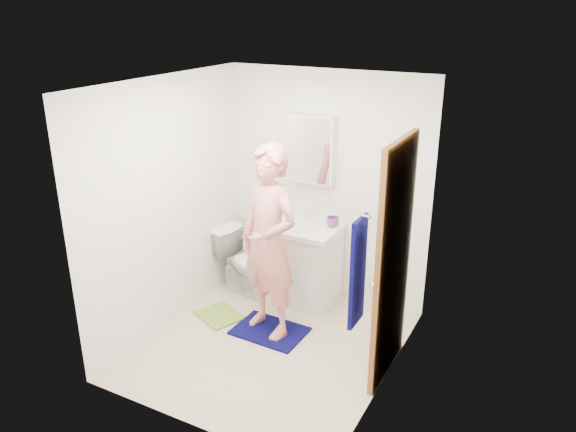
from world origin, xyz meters
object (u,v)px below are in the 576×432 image
object	(u,v)px
vanity_cabinet	(301,265)
soap_dispenser	(272,215)
toilet	(247,262)
man	(269,242)
medicine_cabinet	(312,149)
toothbrush_cup	(333,222)
towel	(358,272)

from	to	relation	value
vanity_cabinet	soap_dispenser	bearing A→B (deg)	-167.47
vanity_cabinet	toilet	bearing A→B (deg)	-167.93
soap_dispenser	man	world-z (taller)	man
medicine_cabinet	toothbrush_cup	bearing A→B (deg)	-19.16
vanity_cabinet	soap_dispenser	xyz separation A→B (m)	(-0.30, -0.07, 0.54)
medicine_cabinet	soap_dispenser	bearing A→B (deg)	-135.81
toilet	man	xyz separation A→B (m)	(0.62, -0.59, 0.59)
vanity_cabinet	toilet	xyz separation A→B (m)	(-0.59, -0.13, -0.04)
medicine_cabinet	man	distance (m)	1.15
vanity_cabinet	toothbrush_cup	world-z (taller)	toothbrush_cup
towel	soap_dispenser	world-z (taller)	towel
vanity_cabinet	toilet	distance (m)	0.61
vanity_cabinet	towel	world-z (taller)	towel
toilet	toothbrush_cup	distance (m)	1.07
towel	toilet	size ratio (longest dim) A/B	1.13
medicine_cabinet	toilet	bearing A→B (deg)	-149.30
vanity_cabinet	man	world-z (taller)	man
medicine_cabinet	towel	size ratio (longest dim) A/B	0.87
towel	man	bearing A→B (deg)	146.24
medicine_cabinet	toilet	world-z (taller)	medicine_cabinet
vanity_cabinet	man	bearing A→B (deg)	-87.60
vanity_cabinet	medicine_cabinet	world-z (taller)	medicine_cabinet
vanity_cabinet	medicine_cabinet	xyz separation A→B (m)	(0.00, 0.22, 1.20)
soap_dispenser	medicine_cabinet	bearing A→B (deg)	44.19
toilet	man	world-z (taller)	man
soap_dispenser	toothbrush_cup	distance (m)	0.63
toilet	man	size ratio (longest dim) A/B	0.39
toilet	soap_dispenser	distance (m)	0.65
man	medicine_cabinet	bearing A→B (deg)	111.14
medicine_cabinet	toilet	xyz separation A→B (m)	(-0.59, -0.35, -1.24)
towel	medicine_cabinet	bearing A→B (deg)	124.61
toilet	soap_dispenser	size ratio (longest dim) A/B	4.15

